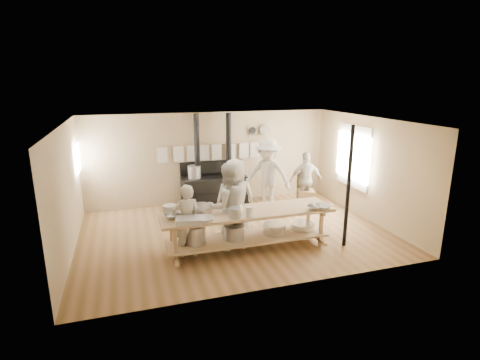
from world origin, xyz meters
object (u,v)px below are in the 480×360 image
object	(u,v)px
prep_table	(247,226)
cook_by_window	(267,175)
cook_far_left	(187,221)
cook_right	(306,180)
cook_center	(235,200)
chair	(305,197)
cook_left	(227,206)
stove	(214,188)
roasting_pan	(189,221)

from	to	relation	value
prep_table	cook_by_window	xyz separation A→B (m)	(1.31, 2.23, 0.46)
cook_far_left	cook_right	xyz separation A→B (m)	(3.68, 2.10, 0.03)
cook_center	cook_by_window	xyz separation A→B (m)	(1.40, 1.63, 0.07)
cook_by_window	chair	world-z (taller)	cook_by_window
cook_left	chair	xyz separation A→B (m)	(2.81, 1.94, -0.64)
stove	cook_center	bearing A→B (deg)	-92.04
cook_right	cook_center	bearing A→B (deg)	39.64
prep_table	cook_center	size ratio (longest dim) A/B	1.97
cook_center	cook_right	bearing A→B (deg)	-145.10
cook_by_window	roasting_pan	bearing A→B (deg)	-96.95
stove	roasting_pan	size ratio (longest dim) A/B	5.24
prep_table	roasting_pan	world-z (taller)	roasting_pan
cook_far_left	cook_center	bearing A→B (deg)	-156.10
cook_far_left	roasting_pan	distance (m)	0.39
stove	chair	size ratio (longest dim) A/B	2.69
chair	roasting_pan	bearing A→B (deg)	-128.09
stove	cook_center	world-z (taller)	stove
stove	cook_left	size ratio (longest dim) A/B	1.41
chair	roasting_pan	xyz separation A→B (m)	(-3.70, -2.48, 0.62)
cook_by_window	chair	distance (m)	1.33
cook_by_window	chair	size ratio (longest dim) A/B	2.04
cook_center	prep_table	bearing A→B (deg)	101.46
cook_far_left	cook_center	size ratio (longest dim) A/B	0.83
stove	cook_left	bearing A→B (deg)	-97.65
chair	prep_table	bearing A→B (deg)	-120.50
cook_far_left	roasting_pan	world-z (taller)	cook_far_left
roasting_pan	cook_right	bearing A→B (deg)	33.73
stove	cook_center	xyz separation A→B (m)	(-0.09, -2.41, 0.39)
cook_far_left	cook_right	bearing A→B (deg)	-152.49
cook_left	roasting_pan	distance (m)	1.04
stove	chair	distance (m)	2.60
prep_table	cook_far_left	size ratio (longest dim) A/B	2.38
cook_by_window	cook_right	bearing A→B (deg)	32.74
cook_far_left	cook_left	distance (m)	0.91
stove	cook_by_window	size ratio (longest dim) A/B	1.32
cook_far_left	roasting_pan	bearing A→B (deg)	86.49
cook_right	cook_by_window	distance (m)	1.13
stove	cook_right	world-z (taller)	stove
cook_far_left	prep_table	bearing A→B (deg)	176.52
prep_table	chair	world-z (taller)	chair
stove	roasting_pan	world-z (taller)	stove
cook_left	cook_right	distance (m)	3.40
prep_table	chair	xyz separation A→B (m)	(2.44, 2.15, -0.24)
cook_far_left	roasting_pan	xyz separation A→B (m)	(-0.01, -0.36, 0.15)
cook_far_left	chair	bearing A→B (deg)	-152.39
cook_center	chair	size ratio (longest dim) A/B	1.89
cook_by_window	stove	bearing A→B (deg)	-172.62
cook_left	cook_center	size ratio (longest dim) A/B	1.01
cook_left	cook_far_left	bearing A→B (deg)	4.95
cook_left	cook_by_window	size ratio (longest dim) A/B	0.94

